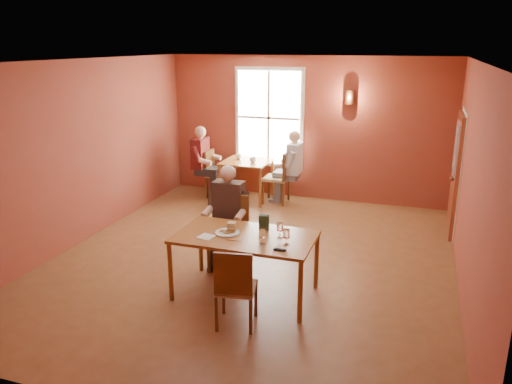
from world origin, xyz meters
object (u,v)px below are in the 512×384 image
(chair_diner_white, at_px, (276,177))
(chair_diner_maroon, at_px, (219,174))
(diner_white, at_px, (278,168))
(diner_main, at_px, (227,223))
(chair_diner_main, at_px, (228,234))
(main_table, at_px, (245,265))
(diner_maroon, at_px, (217,163))
(chair_empty, at_px, (237,286))
(second_table, at_px, (247,180))

(chair_diner_white, relative_size, chair_diner_maroon, 1.08)
(diner_white, bearing_deg, diner_main, -176.35)
(chair_diner_maroon, bearing_deg, chair_diner_main, 24.81)
(main_table, xyz_separation_m, diner_white, (-0.71, 3.99, 0.32))
(chair_diner_maroon, relative_size, diner_maroon, 0.68)
(diner_main, distance_m, chair_diner_white, 3.39)
(main_table, height_order, diner_maroon, diner_maroon)
(diner_white, relative_size, diner_maroon, 0.99)
(chair_diner_main, distance_m, diner_maroon, 3.70)
(diner_maroon, bearing_deg, main_table, 27.46)
(chair_empty, bearing_deg, chair_diner_white, 90.70)
(diner_main, bearing_deg, chair_diner_white, -85.85)
(second_table, xyz_separation_m, chair_diner_white, (0.65, 0.00, 0.13))
(diner_white, distance_m, chair_diner_maroon, 1.35)
(chair_diner_maroon, bearing_deg, second_table, 90.00)
(second_table, relative_size, chair_diner_maroon, 0.94)
(second_table, distance_m, diner_maroon, 0.75)
(diner_main, height_order, chair_diner_maroon, diner_main)
(main_table, relative_size, diner_white, 1.22)
(chair_diner_white, bearing_deg, diner_main, -175.85)
(diner_white, distance_m, diner_maroon, 1.36)
(chair_diner_main, distance_m, chair_diner_maroon, 3.68)
(second_table, relative_size, diner_white, 0.65)
(chair_empty, distance_m, chair_diner_white, 4.80)
(second_table, relative_size, diner_maroon, 0.64)
(chair_diner_main, height_order, diner_white, diner_white)
(second_table, bearing_deg, diner_white, 0.00)
(second_table, height_order, diner_maroon, diner_maroon)
(chair_diner_main, xyz_separation_m, diner_white, (-0.21, 3.34, 0.19))
(diner_main, bearing_deg, chair_empty, 115.81)
(diner_main, xyz_separation_m, second_table, (-0.89, 3.37, -0.31))
(chair_diner_white, bearing_deg, second_table, 90.00)
(diner_white, bearing_deg, chair_empty, -169.59)
(diner_white, height_order, diner_maroon, diner_maroon)
(chair_empty, xyz_separation_m, diner_maroon, (-2.23, 4.72, 0.25))
(chair_diner_white, height_order, diner_white, diner_white)
(chair_diner_main, height_order, diner_maroon, diner_maroon)
(diner_maroon, bearing_deg, diner_main, 25.04)
(chair_diner_maroon, distance_m, diner_maroon, 0.24)
(chair_diner_white, bearing_deg, diner_maroon, 90.00)
(main_table, bearing_deg, diner_main, 128.88)
(diner_main, bearing_deg, chair_diner_main, -90.00)
(diner_main, bearing_deg, chair_diner_maroon, -65.38)
(second_table, xyz_separation_m, chair_diner_maroon, (-0.65, 0.00, 0.09))
(second_table, bearing_deg, chair_diner_main, -75.01)
(diner_main, distance_m, chair_diner_maroon, 3.72)
(diner_main, relative_size, diner_maroon, 0.98)
(diner_main, bearing_deg, diner_maroon, -64.96)
(second_table, bearing_deg, chair_empty, -71.85)
(chair_diner_main, bearing_deg, chair_diner_white, -85.81)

